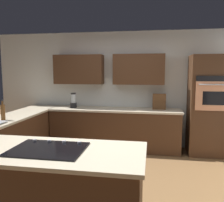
{
  "coord_description": "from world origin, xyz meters",
  "views": [
    {
      "loc": [
        -0.68,
        3.28,
        1.71
      ],
      "look_at": [
        0.09,
        -1.29,
        1.12
      ],
      "focal_mm": 37.56,
      "sensor_mm": 36.0,
      "label": 1
    }
  ],
  "objects_px": {
    "spice_rack": "(159,102)",
    "cooktop": "(48,149)",
    "wall_oven": "(209,105)",
    "blender": "(73,101)",
    "dish_soap_bottle": "(3,112)"
  },
  "relations": [
    {
      "from": "wall_oven",
      "to": "spice_rack",
      "type": "xyz_separation_m",
      "value": [
        1.0,
        -0.08,
        0.04
      ]
    },
    {
      "from": "blender",
      "to": "dish_soap_bottle",
      "type": "relative_size",
      "value": 0.97
    },
    {
      "from": "cooktop",
      "to": "spice_rack",
      "type": "xyz_separation_m",
      "value": [
        -1.22,
        -2.86,
        0.16
      ]
    },
    {
      "from": "spice_rack",
      "to": "blender",
      "type": "bearing_deg",
      "value": 1.99
    },
    {
      "from": "cooktop",
      "to": "dish_soap_bottle",
      "type": "bearing_deg",
      "value": -42.76
    },
    {
      "from": "blender",
      "to": "spice_rack",
      "type": "height_order",
      "value": "spice_rack"
    },
    {
      "from": "blender",
      "to": "wall_oven",
      "type": "bearing_deg",
      "value": 179.64
    },
    {
      "from": "spice_rack",
      "to": "cooktop",
      "type": "bearing_deg",
      "value": 66.79
    },
    {
      "from": "wall_oven",
      "to": "blender",
      "type": "bearing_deg",
      "value": -0.36
    },
    {
      "from": "wall_oven",
      "to": "cooktop",
      "type": "distance_m",
      "value": 3.56
    },
    {
      "from": "cooktop",
      "to": "blender",
      "type": "bearing_deg",
      "value": -76.39
    },
    {
      "from": "wall_oven",
      "to": "spice_rack",
      "type": "bearing_deg",
      "value": -4.81
    },
    {
      "from": "cooktop",
      "to": "wall_oven",
      "type": "bearing_deg",
      "value": -128.75
    },
    {
      "from": "cooktop",
      "to": "blender",
      "type": "relative_size",
      "value": 2.31
    },
    {
      "from": "dish_soap_bottle",
      "to": "cooktop",
      "type": "bearing_deg",
      "value": 137.24
    }
  ]
}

